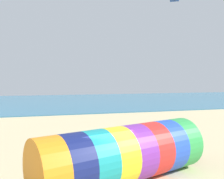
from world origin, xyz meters
name	(u,v)px	position (x,y,z in m)	size (l,w,h in m)	color
sea	(57,101)	(0.00, 41.98, 0.05)	(120.00, 40.00, 0.10)	teal
giant_inflatable_tube	(124,154)	(0.99, 0.01, 1.29)	(8.77, 5.22, 2.59)	orange
kite_handler	(193,143)	(6.13, 2.33, 0.87)	(0.41, 0.32, 1.70)	black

